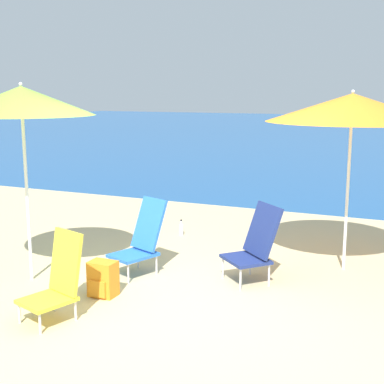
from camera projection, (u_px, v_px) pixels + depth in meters
name	position (u px, v px, depth m)	size (l,w,h in m)	color
ground_plane	(184.00, 302.00, 5.54)	(60.00, 60.00, 0.00)	#D1BA89
sea_water	(381.00, 133.00, 27.66)	(60.00, 40.00, 0.01)	#1E5699
beach_umbrella_lime	(21.00, 101.00, 5.83)	(1.60, 1.60, 2.25)	white
beach_umbrella_orange	(352.00, 108.00, 6.21)	(2.01, 2.01, 2.17)	white
beach_chair_blue	(142.00, 238.00, 6.37)	(0.61, 0.74, 0.89)	silver
beach_chair_yellow	(58.00, 279.00, 5.09)	(0.55, 0.63, 0.84)	silver
beach_chair_navy	(255.00, 243.00, 6.08)	(0.74, 0.74, 0.89)	silver
backpack_orange	(103.00, 279.00, 5.68)	(0.28, 0.23, 0.38)	orange
water_bottle	(181.00, 229.00, 8.09)	(0.06, 0.06, 0.24)	silver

